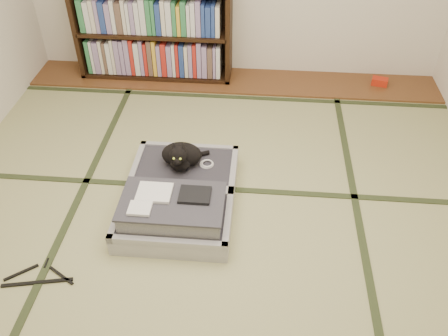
{
  "coord_description": "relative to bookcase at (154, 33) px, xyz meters",
  "views": [
    {
      "loc": [
        0.27,
        -2.18,
        2.38
      ],
      "look_at": [
        0.05,
        0.35,
        0.25
      ],
      "focal_mm": 38.0,
      "sensor_mm": 36.0,
      "label": 1
    }
  ],
  "objects": [
    {
      "name": "wood_strip",
      "position": [
        0.78,
        -0.07,
        -0.44
      ],
      "size": [
        4.0,
        0.5,
        0.02
      ],
      "primitive_type": "cube",
      "color": "brown",
      "rests_on": "ground"
    },
    {
      "name": "cat",
      "position": [
        0.51,
        -1.6,
        -0.2
      ],
      "size": [
        0.34,
        0.34,
        0.27
      ],
      "color": "black",
      "rests_on": "suitcase"
    },
    {
      "name": "floor",
      "position": [
        0.78,
        -2.07,
        -0.45
      ],
      "size": [
        4.5,
        4.5,
        0.0
      ],
      "primitive_type": "plane",
      "color": "tan",
      "rests_on": "ground"
    },
    {
      "name": "red_item",
      "position": [
        2.21,
        -0.04,
        -0.4
      ],
      "size": [
        0.17,
        0.12,
        0.07
      ],
      "primitive_type": "cube",
      "rotation": [
        0.0,
        0.0,
        -0.25
      ],
      "color": "red",
      "rests_on": "wood_strip"
    },
    {
      "name": "cable_coil",
      "position": [
        0.69,
        -1.57,
        -0.29
      ],
      "size": [
        0.11,
        0.11,
        0.03
      ],
      "color": "white",
      "rests_on": "suitcase"
    },
    {
      "name": "room_shell",
      "position": [
        0.78,
        -2.07,
        1.01
      ],
      "size": [
        4.5,
        4.5,
        4.5
      ],
      "color": "white",
      "rests_on": "ground"
    },
    {
      "name": "hanger",
      "position": [
        -0.23,
        -2.57,
        -0.44
      ],
      "size": [
        0.44,
        0.24,
        0.01
      ],
      "color": "black",
      "rests_on": "floor"
    },
    {
      "name": "tatami_borders",
      "position": [
        0.78,
        -1.57,
        -0.45
      ],
      "size": [
        4.0,
        4.5,
        0.01
      ],
      "color": "#2D381E",
      "rests_on": "ground"
    },
    {
      "name": "suitcase",
      "position": [
        0.52,
        -1.89,
        -0.35
      ],
      "size": [
        0.76,
        1.02,
        0.3
      ],
      "color": "#AAAAAF",
      "rests_on": "floor"
    },
    {
      "name": "bookcase",
      "position": [
        0.0,
        0.0,
        0.0
      ],
      "size": [
        1.49,
        0.34,
        0.96
      ],
      "color": "black",
      "rests_on": "wood_strip"
    }
  ]
}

